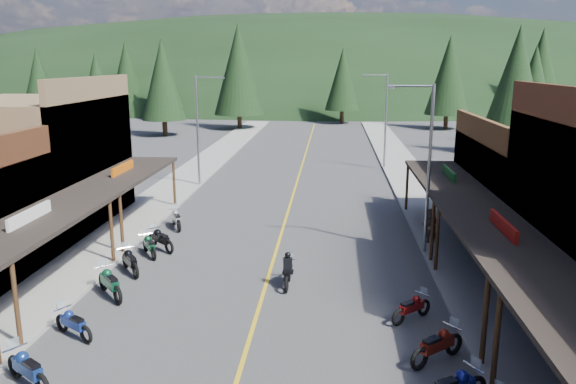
% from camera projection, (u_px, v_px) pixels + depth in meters
% --- Properties ---
extents(ground, '(220.00, 220.00, 0.00)m').
position_uv_depth(ground, '(254.00, 325.00, 19.55)').
color(ground, '#38383A').
rests_on(ground, ground).
extents(centerline, '(0.15, 90.00, 0.01)m').
position_uv_depth(centerline, '(293.00, 194.00, 38.97)').
color(centerline, gold).
rests_on(centerline, ground).
extents(sidewalk_west, '(3.40, 94.00, 0.15)m').
position_uv_depth(sidewalk_west, '(171.00, 191.00, 39.62)').
color(sidewalk_west, gray).
rests_on(sidewalk_west, ground).
extents(sidewalk_east, '(3.40, 94.00, 0.15)m').
position_uv_depth(sidewalk_east, '(420.00, 195.00, 38.28)').
color(sidewalk_east, gray).
rests_on(sidewalk_east, ground).
extents(shop_west_3, '(10.90, 10.20, 8.20)m').
position_uv_depth(shop_west_3, '(32.00, 163.00, 30.78)').
color(shop_west_3, brown).
rests_on(shop_west_3, ground).
extents(shop_east_3, '(10.90, 10.20, 6.20)m').
position_uv_depth(shop_east_3, '(548.00, 190.00, 28.89)').
color(shop_east_3, '#4C2D16').
rests_on(shop_east_3, ground).
extents(streetlight_1, '(2.16, 0.18, 8.00)m').
position_uv_depth(streetlight_1, '(199.00, 126.00, 40.43)').
color(streetlight_1, gray).
rests_on(streetlight_1, ground).
extents(streetlight_2, '(2.16, 0.18, 8.00)m').
position_uv_depth(streetlight_2, '(426.00, 162.00, 25.77)').
color(streetlight_2, gray).
rests_on(streetlight_2, ground).
extents(streetlight_3, '(2.16, 0.18, 8.00)m').
position_uv_depth(streetlight_3, '(384.00, 117.00, 47.13)').
color(streetlight_3, gray).
rests_on(streetlight_3, ground).
extents(ridge_hill, '(310.00, 140.00, 60.00)m').
position_uv_depth(ridge_hill, '(323.00, 96.00, 150.63)').
color(ridge_hill, black).
rests_on(ridge_hill, ground).
extents(pine_0, '(5.04, 5.04, 11.00)m').
position_uv_depth(pine_0, '(39.00, 79.00, 81.34)').
color(pine_0, black).
rests_on(pine_0, ground).
extents(pine_1, '(5.88, 5.88, 12.50)m').
position_uv_depth(pine_1, '(163.00, 73.00, 87.71)').
color(pine_1, black).
rests_on(pine_1, ground).
extents(pine_2, '(6.72, 6.72, 14.00)m').
position_uv_depth(pine_2, '(239.00, 69.00, 74.82)').
color(pine_2, black).
rests_on(pine_2, ground).
extents(pine_3, '(5.04, 5.04, 11.00)m').
position_uv_depth(pine_3, '(343.00, 79.00, 81.86)').
color(pine_3, black).
rests_on(pine_3, ground).
extents(pine_4, '(5.88, 5.88, 12.50)m').
position_uv_depth(pine_4, '(449.00, 75.00, 74.79)').
color(pine_4, black).
rests_on(pine_4, ground).
extents(pine_5, '(6.72, 6.72, 14.00)m').
position_uv_depth(pine_5, '(541.00, 68.00, 85.05)').
color(pine_5, black).
rests_on(pine_5, ground).
extents(pine_7, '(5.88, 5.88, 12.50)m').
position_uv_depth(pine_7, '(127.00, 72.00, 94.15)').
color(pine_7, black).
rests_on(pine_7, ground).
extents(pine_8, '(4.48, 4.48, 10.00)m').
position_uv_depth(pine_8, '(97.00, 91.00, 58.72)').
color(pine_8, black).
rests_on(pine_8, ground).
extents(pine_9, '(4.93, 4.93, 10.80)m').
position_uv_depth(pine_9, '(533.00, 86.00, 59.96)').
color(pine_9, black).
rests_on(pine_9, ground).
extents(pine_10, '(5.38, 5.38, 11.60)m').
position_uv_depth(pine_10, '(163.00, 80.00, 67.94)').
color(pine_10, black).
rests_on(pine_10, ground).
extents(pine_11, '(5.82, 5.82, 12.40)m').
position_uv_depth(pine_11, '(516.00, 81.00, 53.29)').
color(pine_11, black).
rests_on(pine_11, ground).
extents(bike_west_6, '(2.19, 1.81, 1.24)m').
position_uv_depth(bike_west_6, '(27.00, 368.00, 15.67)').
color(bike_west_6, navy).
rests_on(bike_west_6, ground).
extents(bike_west_7, '(1.98, 1.58, 1.10)m').
position_uv_depth(bike_west_7, '(73.00, 322.00, 18.55)').
color(bike_west_7, navy).
rests_on(bike_west_7, ground).
extents(bike_west_8, '(2.09, 2.25, 1.32)m').
position_uv_depth(bike_west_8, '(110.00, 282.00, 21.70)').
color(bike_west_8, '#0E462C').
rests_on(bike_west_8, ground).
extents(bike_west_9, '(1.80, 2.11, 1.20)m').
position_uv_depth(bike_west_9, '(130.00, 260.00, 24.21)').
color(bike_west_9, black).
rests_on(bike_west_9, ground).
extents(bike_west_10, '(1.62, 1.99, 1.12)m').
position_uv_depth(bike_west_10, '(149.00, 245.00, 26.40)').
color(bike_west_10, '#0D4324').
rests_on(bike_west_10, ground).
extents(bike_west_11, '(2.06, 1.95, 1.22)m').
position_uv_depth(bike_west_11, '(161.00, 238.00, 27.19)').
color(bike_west_11, black).
rests_on(bike_west_11, ground).
extents(bike_west_12, '(1.54, 2.21, 1.20)m').
position_uv_depth(bike_west_12, '(176.00, 218.00, 30.75)').
color(bike_west_12, '#939398').
rests_on(bike_west_12, ground).
extents(bike_east_7, '(2.14, 1.94, 1.24)m').
position_uv_depth(bike_east_7, '(437.00, 344.00, 17.00)').
color(bike_east_7, maroon).
rests_on(bike_east_7, ground).
extents(bike_east_8, '(1.83, 1.71, 1.07)m').
position_uv_depth(bike_east_8, '(412.00, 306.00, 19.78)').
color(bike_east_8, maroon).
rests_on(bike_east_8, ground).
extents(rider_on_bike, '(0.70, 2.01, 1.52)m').
position_uv_depth(rider_on_bike, '(288.00, 272.00, 22.86)').
color(rider_on_bike, black).
rests_on(rider_on_bike, ground).
extents(pedestrian_east_b, '(0.85, 0.51, 1.71)m').
position_uv_depth(pedestrian_east_b, '(430.00, 225.00, 27.94)').
color(pedestrian_east_b, brown).
rests_on(pedestrian_east_b, sidewalk_east).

